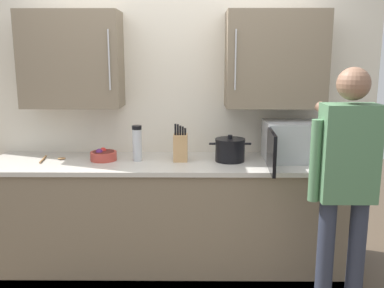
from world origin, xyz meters
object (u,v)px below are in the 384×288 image
at_px(microwave_oven, 296,141).
at_px(knife_block, 180,147).
at_px(stock_pot, 230,150).
at_px(person_figure, 345,178).
at_px(wooden_spoon, 52,159).
at_px(thermos_flask, 137,143).
at_px(fruit_bowl, 103,155).

distance_m(microwave_oven, knife_block, 0.92).
distance_m(stock_pot, person_figure, 0.98).
bearing_deg(wooden_spoon, stock_pot, -0.96).
bearing_deg(microwave_oven, wooden_spoon, 179.91).
relative_size(microwave_oven, thermos_flask, 2.68).
relative_size(microwave_oven, stock_pot, 2.29).
height_order(thermos_flask, person_figure, person_figure).
relative_size(fruit_bowl, thermos_flask, 0.74).
bearing_deg(thermos_flask, wooden_spoon, 178.20).
distance_m(wooden_spoon, knife_block, 1.04).
xyz_separation_m(thermos_flask, person_figure, (1.40, -0.73, -0.07)).
xyz_separation_m(wooden_spoon, thermos_flask, (0.69, -0.02, 0.13)).
bearing_deg(stock_pot, wooden_spoon, 179.04).
bearing_deg(wooden_spoon, microwave_oven, -0.09).
distance_m(knife_block, person_figure, 1.29).
relative_size(wooden_spoon, knife_block, 0.77).
distance_m(fruit_bowl, thermos_flask, 0.29).
bearing_deg(person_figure, stock_pot, 132.53).
height_order(microwave_oven, knife_block, microwave_oven).
xyz_separation_m(stock_pot, wooden_spoon, (-1.42, 0.02, -0.08)).
height_order(microwave_oven, fruit_bowl, microwave_oven).
bearing_deg(stock_pot, microwave_oven, 2.31).
bearing_deg(wooden_spoon, knife_block, -0.22).
distance_m(stock_pot, thermos_flask, 0.74).
bearing_deg(person_figure, knife_block, 144.86).
distance_m(fruit_bowl, wooden_spoon, 0.41).
bearing_deg(knife_block, stock_pot, -2.91).
bearing_deg(fruit_bowl, thermos_flask, -3.18).
relative_size(microwave_oven, knife_block, 2.55).
relative_size(wooden_spoon, person_figure, 0.13).
relative_size(microwave_oven, person_figure, 0.45).
distance_m(thermos_flask, person_figure, 1.58).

